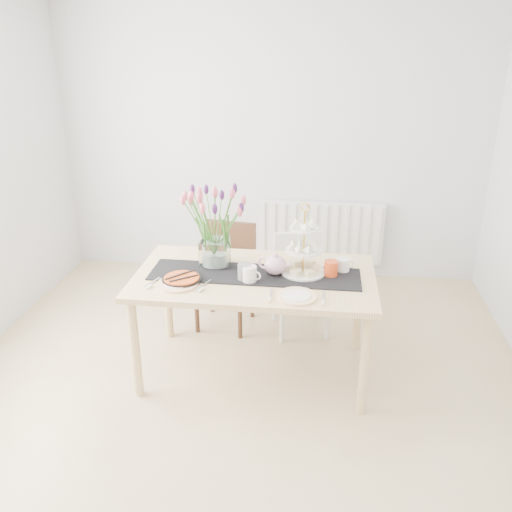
# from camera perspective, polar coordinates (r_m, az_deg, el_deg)

# --- Properties ---
(room_shell) EXTENTS (4.50, 4.50, 4.50)m
(room_shell) POSITION_cam_1_polar(r_m,az_deg,el_deg) (2.98, -2.82, 3.96)
(room_shell) COLOR tan
(room_shell) RESTS_ON ground
(radiator) EXTENTS (1.20, 0.08, 0.60)m
(radiator) POSITION_cam_1_polar(r_m,az_deg,el_deg) (5.29, 6.76, 2.50)
(radiator) COLOR white
(radiator) RESTS_ON room_shell
(dining_table) EXTENTS (1.60, 0.90, 0.75)m
(dining_table) POSITION_cam_1_polar(r_m,az_deg,el_deg) (3.64, -0.14, -3.09)
(dining_table) COLOR tan
(dining_table) RESTS_ON ground
(chair_brown) EXTENTS (0.47, 0.47, 0.84)m
(chair_brown) POSITION_cam_1_polar(r_m,az_deg,el_deg) (4.40, -3.02, -1.14)
(chair_brown) COLOR #372214
(chair_brown) RESTS_ON ground
(chair_white) EXTENTS (0.48, 0.48, 0.78)m
(chair_white) POSITION_cam_1_polar(r_m,az_deg,el_deg) (4.35, 4.58, -2.04)
(chair_white) COLOR silver
(chair_white) RESTS_ON ground
(table_runner) EXTENTS (1.40, 0.35, 0.01)m
(table_runner) POSITION_cam_1_polar(r_m,az_deg,el_deg) (3.61, -0.14, -1.94)
(table_runner) COLOR black
(table_runner) RESTS_ON dining_table
(tulip_vase) EXTENTS (0.69, 0.69, 0.59)m
(tulip_vase) POSITION_cam_1_polar(r_m,az_deg,el_deg) (3.64, -4.46, 4.53)
(tulip_vase) COLOR silver
(tulip_vase) RESTS_ON dining_table
(cake_stand) EXTENTS (0.30, 0.30, 0.44)m
(cake_stand) POSITION_cam_1_polar(r_m,az_deg,el_deg) (3.59, 5.01, -0.03)
(cake_stand) COLOR gold
(cake_stand) RESTS_ON dining_table
(teapot) EXTENTS (0.28, 0.25, 0.15)m
(teapot) POSITION_cam_1_polar(r_m,az_deg,el_deg) (3.58, 2.02, -0.95)
(teapot) COLOR silver
(teapot) RESTS_ON dining_table
(cream_jug) EXTENTS (0.11, 0.11, 0.09)m
(cream_jug) POSITION_cam_1_polar(r_m,az_deg,el_deg) (3.69, 9.14, -0.96)
(cream_jug) COLOR white
(cream_jug) RESTS_ON dining_table
(tart_tin) EXTENTS (0.26, 0.26, 0.03)m
(tart_tin) POSITION_cam_1_polar(r_m,az_deg,el_deg) (3.54, -7.83, -2.46)
(tart_tin) COLOR black
(tart_tin) RESTS_ON dining_table
(mug_grey) EXTENTS (0.10, 0.10, 0.11)m
(mug_grey) POSITION_cam_1_polar(r_m,az_deg,el_deg) (3.52, -1.19, -1.71)
(mug_grey) COLOR slate
(mug_grey) RESTS_ON dining_table
(mug_white) EXTENTS (0.12, 0.12, 0.11)m
(mug_white) POSITION_cam_1_polar(r_m,az_deg,el_deg) (3.49, -0.68, -1.93)
(mug_white) COLOR silver
(mug_white) RESTS_ON dining_table
(mug_orange) EXTENTS (0.12, 0.12, 0.11)m
(mug_orange) POSITION_cam_1_polar(r_m,az_deg,el_deg) (3.60, 7.88, -1.33)
(mug_orange) COLOR #EF491A
(mug_orange) RESTS_ON dining_table
(plate_left) EXTENTS (0.34, 0.34, 0.01)m
(plate_left) POSITION_cam_1_polar(r_m,az_deg,el_deg) (3.51, -8.25, -2.90)
(plate_left) COLOR white
(plate_left) RESTS_ON dining_table
(plate_right) EXTENTS (0.25, 0.25, 0.01)m
(plate_right) POSITION_cam_1_polar(r_m,az_deg,el_deg) (3.32, 4.30, -4.26)
(plate_right) COLOR white
(plate_right) RESTS_ON dining_table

